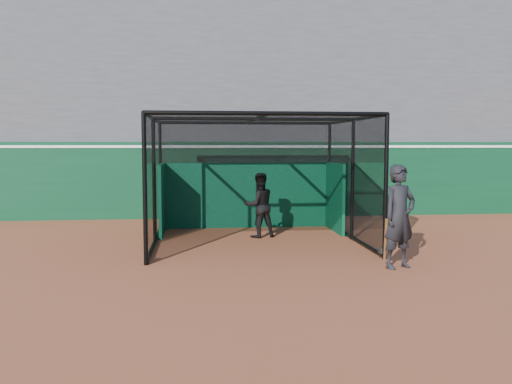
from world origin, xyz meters
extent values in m
plane|color=#974C2C|center=(0.00, 0.00, 0.00)|extent=(120.00, 120.00, 0.00)
cube|color=#0A391E|center=(0.00, 8.50, 1.25)|extent=(50.00, 0.45, 2.50)
cube|color=white|center=(0.00, 8.50, 2.35)|extent=(50.00, 0.50, 0.08)
cube|color=#4C4C4F|center=(0.00, 12.38, 3.88)|extent=(50.00, 7.85, 7.75)
cube|color=#4C4C4F|center=(0.00, 15.80, 8.35)|extent=(50.00, 0.30, 1.20)
cube|color=#064328|center=(0.58, 6.14, 0.95)|extent=(4.83, 0.10, 1.90)
cylinder|color=black|center=(-1.89, 1.62, 0.11)|extent=(0.08, 0.22, 0.22)
cylinder|color=black|center=(3.06, 1.62, 0.11)|extent=(0.08, 0.22, 0.22)
cylinder|color=black|center=(-1.89, 6.06, 0.11)|extent=(0.08, 0.22, 0.22)
cylinder|color=black|center=(3.06, 6.06, 0.11)|extent=(0.08, 0.22, 0.22)
imported|color=black|center=(0.75, 4.43, 0.84)|extent=(0.96, 0.84, 1.68)
imported|color=black|center=(3.06, 0.62, 1.01)|extent=(0.87, 0.73, 2.03)
cylinder|color=#593819|center=(2.81, 0.67, 0.55)|extent=(0.14, 0.34, 0.87)
camera|label=1|loc=(-0.88, -9.46, 2.41)|focal=38.00mm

